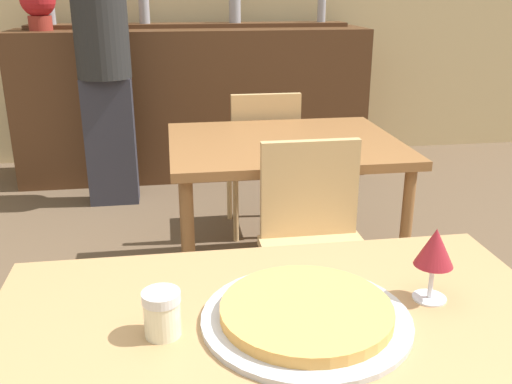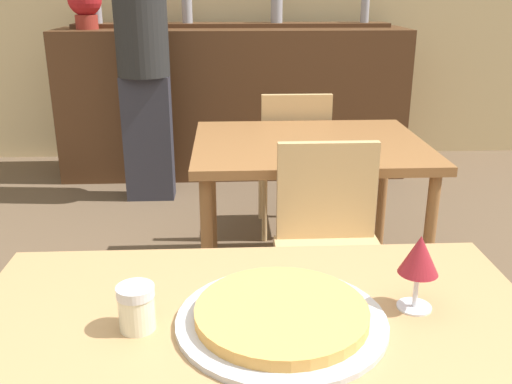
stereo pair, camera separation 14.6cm
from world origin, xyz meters
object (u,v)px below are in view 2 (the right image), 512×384
object	(u,v)px
pizza_tray	(282,316)
cheese_shaker	(137,307)
chair_far_side_back	(293,152)
person_standing	(143,57)
chair_far_side_front	(330,240)
potted_plant	(85,3)
wine_glass	(419,257)

from	to	relation	value
pizza_tray	cheese_shaker	xyz separation A→B (m)	(-0.27, -0.00, 0.03)
chair_far_side_back	person_standing	world-z (taller)	person_standing
chair_far_side_front	person_standing	world-z (taller)	person_standing
chair_far_side_front	chair_far_side_back	distance (m)	1.21
potted_plant	person_standing	bearing A→B (deg)	-48.94
chair_far_side_front	chair_far_side_back	bearing A→B (deg)	90.00
chair_far_side_back	wine_glass	size ratio (longest dim) A/B	5.37
potted_plant	pizza_tray	bearing A→B (deg)	-71.99
pizza_tray	chair_far_side_back	bearing A→B (deg)	82.81
chair_far_side_back	potted_plant	bearing A→B (deg)	-41.32
chair_far_side_back	person_standing	bearing A→B (deg)	-36.63
chair_far_side_back	potted_plant	distance (m)	1.99
cheese_shaker	potted_plant	size ratio (longest dim) A/B	0.27
cheese_shaker	wine_glass	world-z (taller)	wine_glass
chair_far_side_front	chair_far_side_back	size ratio (longest dim) A/B	1.00
pizza_tray	wine_glass	world-z (taller)	wine_glass
wine_glass	person_standing	bearing A→B (deg)	108.00
chair_far_side_front	potted_plant	bearing A→B (deg)	119.60
chair_far_side_back	potted_plant	xyz separation A→B (m)	(-1.37, 1.21, 0.78)
chair_far_side_back	pizza_tray	bearing A→B (deg)	82.81
chair_far_side_back	wine_glass	distance (m)	2.17
person_standing	pizza_tray	bearing A→B (deg)	-77.39
person_standing	potted_plant	xyz separation A→B (m)	(-0.46, 0.53, 0.33)
chair_far_side_back	person_standing	xyz separation A→B (m)	(-0.91, 0.68, 0.46)
person_standing	wine_glass	world-z (taller)	person_standing
person_standing	wine_glass	size ratio (longest dim) A/B	11.12
chair_far_side_front	wine_glass	world-z (taller)	wine_glass
wine_glass	potted_plant	world-z (taller)	potted_plant
chair_far_side_front	potted_plant	size ratio (longest dim) A/B	2.60
cheese_shaker	potted_plant	bearing A→B (deg)	103.70
pizza_tray	potted_plant	xyz separation A→B (m)	(-1.10, 3.38, 0.50)
cheese_shaker	potted_plant	xyz separation A→B (m)	(-0.83, 3.39, 0.47)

